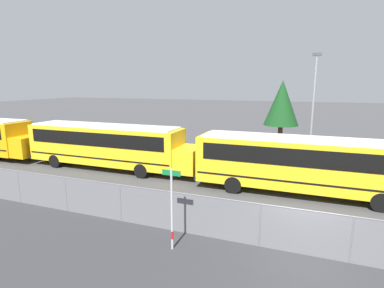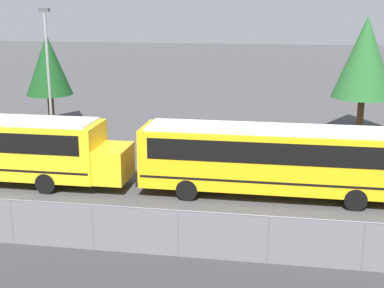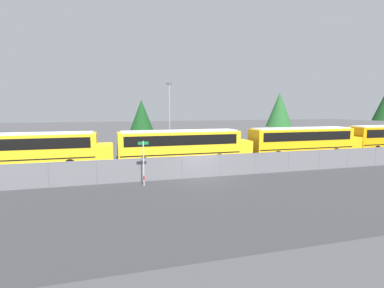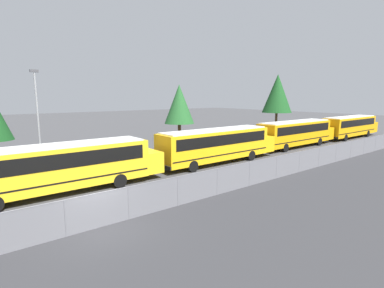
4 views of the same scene
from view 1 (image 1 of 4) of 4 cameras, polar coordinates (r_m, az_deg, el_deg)
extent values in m
plane|color=#424244|center=(12.04, 20.19, -19.09)|extent=(200.00, 200.00, 0.00)
cube|color=#9EA0A5|center=(11.65, 20.48, -15.51)|extent=(105.48, 0.03, 1.68)
cube|color=slate|center=(11.64, 20.48, -15.54)|extent=(105.48, 0.01, 1.68)
cylinder|color=slate|center=(11.30, 20.78, -11.70)|extent=(105.48, 0.05, 0.05)
cylinder|color=slate|center=(17.67, -30.02, -7.08)|extent=(0.07, 0.07, 1.68)
cylinder|color=slate|center=(15.53, -22.82, -8.84)|extent=(0.07, 0.07, 1.68)
cylinder|color=slate|center=(13.72, -13.42, -10.90)|extent=(0.07, 0.07, 1.68)
cylinder|color=slate|center=(12.39, -1.45, -13.07)|extent=(0.07, 0.07, 1.68)
cylinder|color=slate|center=(11.71, 12.84, -14.90)|extent=(0.07, 0.07, 1.68)
cylinder|color=slate|center=(11.78, 28.10, -15.86)|extent=(0.07, 0.07, 1.68)
cube|color=#EDA80F|center=(26.49, -28.73, -0.32)|extent=(1.38, 2.30, 1.54)
cylinder|color=black|center=(29.52, -30.60, -0.96)|extent=(0.95, 0.28, 0.95)
cube|color=yellow|center=(22.16, -16.29, -0.05)|extent=(11.49, 2.50, 2.56)
cube|color=black|center=(22.06, -16.37, 1.38)|extent=(10.57, 2.54, 0.92)
cube|color=black|center=(22.31, -16.19, -1.86)|extent=(11.26, 2.53, 0.10)
cube|color=yellow|center=(19.18, -0.57, -2.89)|extent=(1.38, 2.30, 1.54)
cube|color=black|center=(26.23, -26.36, -1.59)|extent=(0.12, 2.50, 0.24)
cube|color=silver|center=(21.95, -16.48, 3.35)|extent=(10.92, 2.25, 0.10)
cylinder|color=black|center=(21.52, -6.64, -3.50)|extent=(0.95, 0.28, 0.95)
cylinder|color=black|center=(19.61, -9.66, -5.06)|extent=(0.95, 0.28, 0.95)
cylinder|color=black|center=(25.50, -21.05, -1.85)|extent=(0.95, 0.28, 0.95)
cylinder|color=black|center=(23.92, -24.61, -2.97)|extent=(0.95, 0.28, 0.95)
cube|color=yellow|center=(17.27, 20.42, -3.48)|extent=(11.49, 2.50, 2.56)
cube|color=black|center=(17.14, 20.55, -1.65)|extent=(10.57, 2.54, 0.92)
cube|color=black|center=(17.46, 20.25, -5.75)|extent=(11.26, 2.53, 0.10)
cube|color=black|center=(18.47, 1.83, -5.45)|extent=(0.12, 2.50, 0.24)
cube|color=silver|center=(17.00, 20.72, 0.87)|extent=(10.92, 2.25, 0.10)
cylinder|color=black|center=(19.06, 31.00, -7.05)|extent=(0.95, 0.28, 0.95)
cylinder|color=black|center=(16.97, 32.33, -9.35)|extent=(0.95, 0.28, 0.95)
cylinder|color=black|center=(19.01, 9.35, -5.58)|extent=(0.95, 0.28, 0.95)
cylinder|color=black|center=(16.91, 7.83, -7.70)|extent=(0.95, 0.28, 0.95)
cylinder|color=#B7B7BC|center=(11.01, -3.86, -12.41)|extent=(0.08, 0.08, 3.06)
cylinder|color=red|center=(11.44, -3.79, -16.91)|extent=(0.09, 0.09, 0.30)
cube|color=#147238|center=(10.53, -3.96, -5.51)|extent=(0.70, 0.02, 0.20)
cylinder|color=gray|center=(23.58, 21.97, 5.59)|extent=(0.16, 0.16, 7.86)
cube|color=#47474C|center=(23.59, 22.73, 15.49)|extent=(0.60, 0.24, 0.20)
cylinder|color=#51381E|center=(29.61, 16.40, 1.40)|extent=(0.44, 0.44, 2.17)
cone|color=#144219|center=(29.25, 16.74, 7.51)|extent=(3.20, 3.20, 4.16)
camera|label=2|loc=(15.44, 133.92, 1.08)|focal=50.00mm
camera|label=3|loc=(12.55, -126.84, -10.28)|focal=28.00mm
camera|label=4|loc=(5.27, -99.87, 0.01)|focal=28.00mm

